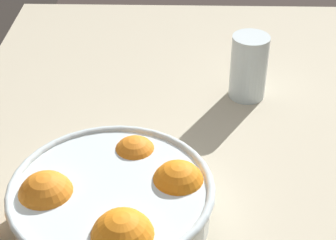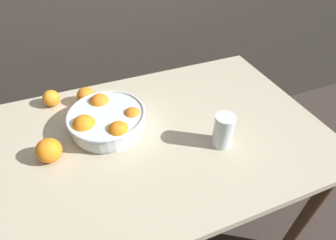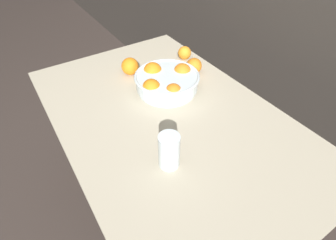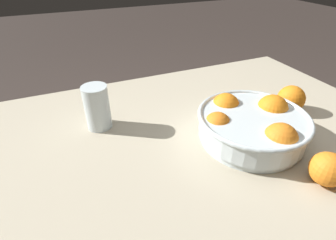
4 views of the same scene
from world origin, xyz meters
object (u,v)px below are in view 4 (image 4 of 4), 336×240
(orange_loose_near_bowl, at_px, (291,99))
(orange_loose_front, at_px, (328,169))
(juice_glass, at_px, (97,109))
(fruit_bowl, at_px, (252,125))

(orange_loose_near_bowl, distance_m, orange_loose_front, 0.31)
(juice_glass, bearing_deg, fruit_bowl, 148.47)
(juice_glass, xyz_separation_m, orange_loose_front, (-0.40, 0.41, -0.02))
(fruit_bowl, height_order, orange_loose_front, fruit_bowl)
(juice_glass, relative_size, orange_loose_front, 1.67)
(juice_glass, distance_m, orange_loose_near_bowl, 0.58)
(juice_glass, height_order, orange_loose_near_bowl, juice_glass)
(fruit_bowl, height_order, juice_glass, juice_glass)
(fruit_bowl, bearing_deg, orange_loose_front, 104.75)
(juice_glass, bearing_deg, orange_loose_front, 134.82)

